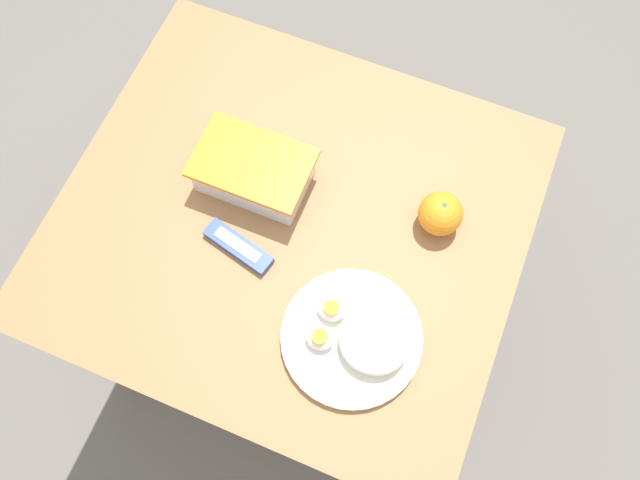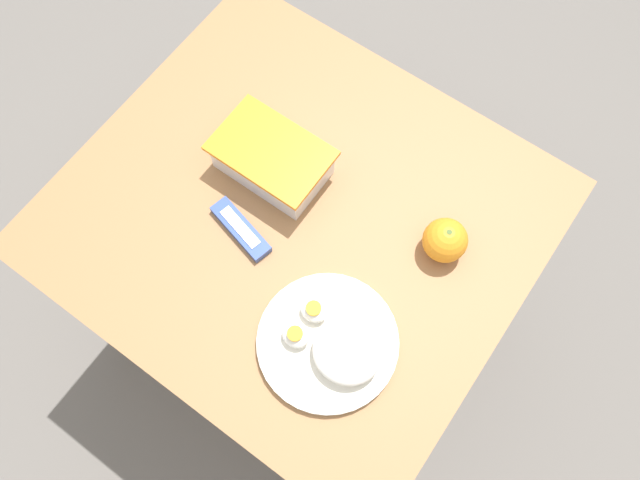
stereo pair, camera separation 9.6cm
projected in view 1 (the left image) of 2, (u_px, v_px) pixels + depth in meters
ground_plane at (301, 313)px, 1.94m from camera, size 10.00×10.00×0.00m
table at (293, 242)px, 1.34m from camera, size 0.90×0.82×0.76m
food_container at (254, 173)px, 1.22m from camera, size 0.22×0.15×0.08m
orange_fruit at (440, 214)px, 1.18m from camera, size 0.09×0.09×0.09m
rice_plate at (357, 338)px, 1.12m from camera, size 0.26×0.26×0.07m
candy_bar at (238, 246)px, 1.20m from camera, size 0.15×0.07×0.02m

